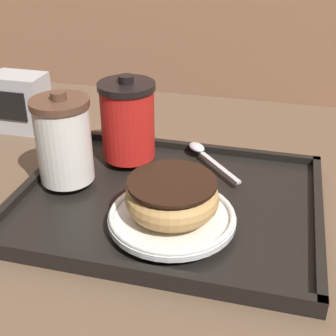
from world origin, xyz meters
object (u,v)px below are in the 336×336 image
at_px(napkin_dispenser, 21,103).
at_px(coffee_cup_front, 64,140).
at_px(spoon, 203,153).
at_px(coffee_cup_rear, 128,120).
at_px(donut_chocolate_glazed, 172,197).

bearing_deg(napkin_dispenser, coffee_cup_front, -46.10).
distance_m(coffee_cup_front, spoon, 0.23).
height_order(coffee_cup_front, coffee_cup_rear, same).
bearing_deg(donut_chocolate_glazed, coffee_cup_front, 159.19).
height_order(spoon, napkin_dispenser, napkin_dispenser).
bearing_deg(coffee_cup_front, donut_chocolate_glazed, -20.81).
relative_size(donut_chocolate_glazed, spoon, 1.04).
bearing_deg(napkin_dispenser, spoon, -10.27).
relative_size(spoon, napkin_dispenser, 1.05).
relative_size(coffee_cup_rear, napkin_dispenser, 1.23).
distance_m(coffee_cup_front, coffee_cup_rear, 0.12).
distance_m(coffee_cup_rear, spoon, 0.14).
relative_size(donut_chocolate_glazed, napkin_dispenser, 1.09).
bearing_deg(donut_chocolate_glazed, coffee_cup_rear, 124.96).
height_order(coffee_cup_front, donut_chocolate_glazed, coffee_cup_front).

